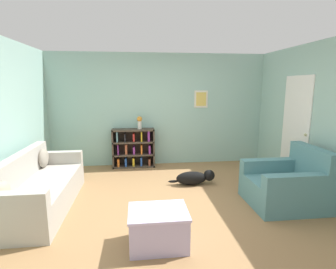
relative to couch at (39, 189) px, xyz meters
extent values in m
plane|color=#997047|center=(2.03, -0.07, -0.31)|extent=(14.00, 14.00, 0.00)
cube|color=#93BCB2|center=(2.03, 2.18, 0.99)|extent=(5.60, 0.10, 2.60)
cube|color=silver|center=(3.03, 2.11, 1.24)|extent=(0.32, 0.02, 0.40)
cube|color=#DBBC56|center=(3.03, 2.10, 1.24)|extent=(0.24, 0.01, 0.32)
cube|color=#93BCB2|center=(4.58, -0.07, 0.99)|extent=(0.10, 5.00, 2.60)
cube|color=white|center=(4.52, 0.63, 0.72)|extent=(0.02, 0.84, 2.05)
sphere|color=tan|center=(4.49, 0.28, 0.69)|extent=(0.05, 0.05, 0.05)
cube|color=#ADA89E|center=(0.05, 0.00, -0.09)|extent=(0.81, 2.09, 0.43)
cube|color=#ADA89E|center=(-0.27, 0.00, 0.33)|extent=(0.16, 2.09, 0.42)
cube|color=#ADA89E|center=(0.05, -0.97, 0.23)|extent=(0.81, 0.16, 0.22)
cube|color=#ADA89E|center=(0.05, 0.96, 0.23)|extent=(0.81, 0.16, 0.22)
ellipsoid|color=tan|center=(-0.15, -0.73, 0.26)|extent=(0.14, 0.28, 0.28)
ellipsoid|color=gray|center=(-0.15, 0.73, 0.29)|extent=(0.14, 0.34, 0.34)
cube|color=#42382D|center=(0.96, 1.95, 0.14)|extent=(0.04, 0.31, 0.89)
cube|color=#42382D|center=(1.88, 1.95, 0.14)|extent=(0.04, 0.31, 0.89)
cube|color=#42382D|center=(1.42, 2.10, 0.14)|extent=(0.96, 0.02, 0.89)
cube|color=#42382D|center=(1.42, 1.95, -0.29)|extent=(0.96, 0.31, 0.04)
cube|color=#42382D|center=(1.42, 1.95, -0.01)|extent=(0.96, 0.31, 0.04)
cube|color=#42382D|center=(1.42, 1.95, 0.29)|extent=(0.96, 0.31, 0.04)
cube|color=#42382D|center=(1.42, 1.95, 0.56)|extent=(0.96, 0.31, 0.04)
cube|color=orange|center=(1.07, 1.94, -0.19)|extent=(0.04, 0.23, 0.19)
cube|color=#7A2D84|center=(1.07, 1.94, 0.12)|extent=(0.03, 0.23, 0.23)
cube|color=#60939E|center=(1.06, 1.94, 0.42)|extent=(0.03, 0.23, 0.23)
cube|color=#234C9E|center=(1.24, 1.94, -0.19)|extent=(0.04, 0.23, 0.20)
cube|color=brown|center=(1.25, 1.94, 0.13)|extent=(0.05, 0.23, 0.24)
cube|color=black|center=(1.23, 1.94, 0.40)|extent=(0.03, 0.23, 0.19)
cube|color=gold|center=(1.41, 1.94, -0.19)|extent=(0.04, 0.23, 0.20)
cube|color=#7A2D84|center=(1.43, 1.94, 0.09)|extent=(0.05, 0.23, 0.17)
cube|color=#B22823|center=(1.43, 1.94, 0.39)|extent=(0.04, 0.23, 0.18)
cube|color=#234C9E|center=(1.59, 1.94, -0.18)|extent=(0.04, 0.23, 0.21)
cube|color=orange|center=(1.60, 1.94, 0.12)|extent=(0.04, 0.23, 0.22)
cube|color=gold|center=(1.60, 1.94, 0.42)|extent=(0.03, 0.23, 0.22)
cube|color=brown|center=(1.78, 1.94, -0.20)|extent=(0.05, 0.23, 0.17)
cube|color=#7A2D84|center=(1.78, 1.94, 0.10)|extent=(0.04, 0.23, 0.19)
cube|color=#7A2D84|center=(1.77, 1.94, 0.42)|extent=(0.05, 0.23, 0.24)
cube|color=slate|center=(3.78, -0.33, -0.10)|extent=(1.08, 0.97, 0.41)
cube|color=slate|center=(4.23, -0.33, 0.36)|extent=(0.18, 0.97, 0.51)
cube|color=slate|center=(3.78, -0.73, 0.22)|extent=(1.08, 0.18, 0.22)
cube|color=slate|center=(3.78, 0.06, 0.22)|extent=(1.08, 0.18, 0.22)
cube|color=#ADA3CC|center=(1.73, -1.17, -0.09)|extent=(0.67, 0.52, 0.44)
cube|color=#BBB0DC|center=(1.73, -1.17, 0.12)|extent=(0.69, 0.54, 0.03)
ellipsoid|color=black|center=(2.52, 0.67, -0.18)|extent=(0.58, 0.23, 0.26)
sphere|color=black|center=(2.86, 0.67, -0.13)|extent=(0.21, 0.21, 0.21)
ellipsoid|color=black|center=(2.18, 0.71, -0.24)|extent=(0.20, 0.05, 0.05)
cylinder|color=silver|center=(1.57, 1.95, 0.67)|extent=(0.09, 0.09, 0.18)
sphere|color=orange|center=(1.57, 1.95, 0.81)|extent=(0.12, 0.12, 0.12)
camera|label=1|loc=(1.52, -3.99, 1.56)|focal=28.00mm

